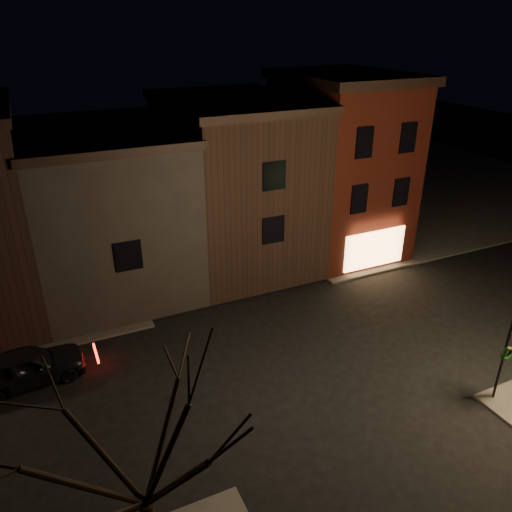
{
  "coord_description": "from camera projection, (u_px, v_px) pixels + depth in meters",
  "views": [
    {
      "loc": [
        -9.01,
        -15.19,
        13.31
      ],
      "look_at": [
        -0.11,
        4.04,
        3.2
      ],
      "focal_mm": 35.0,
      "sensor_mm": 36.0,
      "label": 1
    }
  ],
  "objects": [
    {
      "name": "ground",
      "position": [
        298.0,
        359.0,
        21.59
      ],
      "size": [
        120.0,
        120.0,
        0.0
      ],
      "primitive_type": "plane",
      "color": "black",
      "rests_on": "ground"
    },
    {
      "name": "sidewalk_far_right",
      "position": [
        382.0,
        179.0,
        45.52
      ],
      "size": [
        30.0,
        30.0,
        0.12
      ],
      "primitive_type": "cube",
      "color": "#2D2B28",
      "rests_on": "ground"
    },
    {
      "name": "corner_building",
      "position": [
        340.0,
        164.0,
        30.05
      ],
      "size": [
        6.5,
        8.5,
        10.5
      ],
      "color": "#48140C",
      "rests_on": "ground"
    },
    {
      "name": "row_building_a",
      "position": [
        234.0,
        182.0,
        28.67
      ],
      "size": [
        7.3,
        10.3,
        9.4
      ],
      "color": "black",
      "rests_on": "ground"
    },
    {
      "name": "row_building_b",
      "position": [
        107.0,
        208.0,
        26.14
      ],
      "size": [
        7.8,
        10.3,
        8.4
      ],
      "color": "black",
      "rests_on": "ground"
    },
    {
      "name": "traffic_signal",
      "position": [
        511.0,
        340.0,
        17.99
      ],
      "size": [
        0.58,
        0.38,
        4.05
      ],
      "color": "black",
      "rests_on": "sidewalk_near_right"
    },
    {
      "name": "bare_tree_left",
      "position": [
        136.0,
        433.0,
        10.48
      ],
      "size": [
        5.6,
        5.6,
        7.5
      ],
      "color": "black",
      "rests_on": "sidewalk_near_left"
    },
    {
      "name": "parked_car_a",
      "position": [
        25.0,
        367.0,
        19.83
      ],
      "size": [
        4.7,
        2.2,
        1.56
      ],
      "primitive_type": "imported",
      "rotation": [
        0.0,
        0.0,
        1.65
      ],
      "color": "black",
      "rests_on": "ground"
    }
  ]
}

